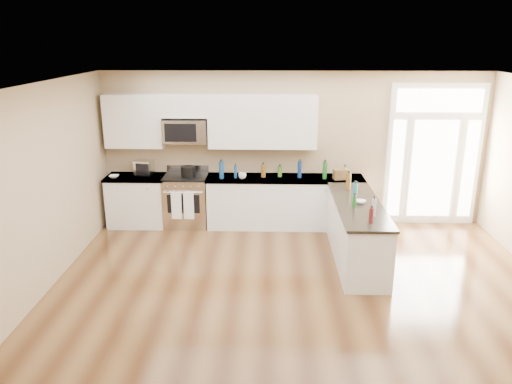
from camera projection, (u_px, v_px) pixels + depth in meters
ground at (306, 341)px, 5.78m from camera, size 8.00×8.00×0.00m
room_shell at (311, 201)px, 5.27m from camera, size 8.00×8.00×8.00m
back_cabinet_left at (138, 202)px, 9.25m from camera, size 1.10×0.66×0.94m
back_cabinet_right at (285, 203)px, 9.17m from camera, size 2.85×0.66×0.94m
peninsula_cabinet at (357, 234)px, 7.76m from camera, size 0.69×2.32×0.94m
upper_cabinet_left at (134, 121)px, 8.94m from camera, size 1.04×0.33×0.95m
upper_cabinet_right at (263, 122)px, 8.88m from camera, size 1.94×0.33×0.95m
upper_cabinet_short at (185, 106)px, 8.84m from camera, size 0.82×0.33×0.40m
microwave at (186, 131)px, 8.93m from camera, size 0.78×0.41×0.42m
entry_door at (433, 155)px, 9.09m from camera, size 1.70×0.10×2.60m
kitchen_range at (186, 200)px, 9.21m from camera, size 0.78×0.69×1.08m
stockpot at (188, 171)px, 9.01m from camera, size 0.31×0.31×0.20m
toaster_oven at (144, 167)px, 9.16m from camera, size 0.36×0.31×0.27m
cardboard_box at (340, 174)px, 8.88m from camera, size 0.25×0.20×0.18m
bowl_left at (114, 176)px, 8.99m from camera, size 0.17×0.17×0.04m
bowl_peninsula at (361, 202)px, 7.60m from camera, size 0.16×0.16×0.05m
cup_counter at (242, 176)px, 8.92m from camera, size 0.18×0.18×0.11m
counter_bottles at (303, 178)px, 8.50m from camera, size 2.41×2.41×0.31m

